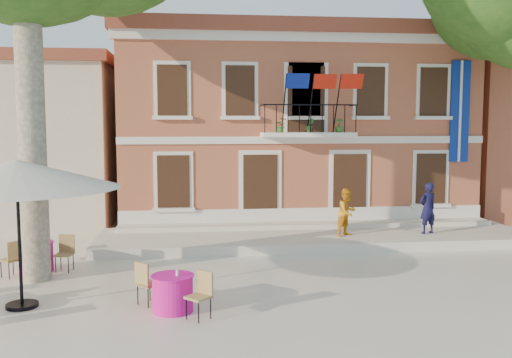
% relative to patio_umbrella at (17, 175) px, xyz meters
% --- Properties ---
extents(ground, '(90.00, 90.00, 0.00)m').
position_rel_patio_umbrella_xyz_m(ground, '(5.59, 1.37, -2.84)').
color(ground, beige).
rests_on(ground, ground).
extents(main_building, '(13.50, 9.59, 7.50)m').
position_rel_patio_umbrella_xyz_m(main_building, '(7.59, 11.35, 0.94)').
color(main_building, '#AB583D').
rests_on(main_building, ground).
extents(neighbor_west, '(9.40, 9.40, 6.40)m').
position_rel_patio_umbrella_xyz_m(neighbor_west, '(-3.91, 12.37, 0.38)').
color(neighbor_west, beige).
rests_on(neighbor_west, ground).
extents(terrace, '(14.00, 3.40, 0.30)m').
position_rel_patio_umbrella_xyz_m(terrace, '(7.59, 5.77, -2.69)').
color(terrace, silver).
rests_on(terrace, ground).
extents(patio_umbrella, '(4.25, 4.25, 3.16)m').
position_rel_patio_umbrella_xyz_m(patio_umbrella, '(0.00, 0.00, 0.00)').
color(patio_umbrella, black).
rests_on(patio_umbrella, ground).
extents(pedestrian_navy, '(0.70, 0.56, 1.67)m').
position_rel_patio_umbrella_xyz_m(pedestrian_navy, '(11.24, 5.32, -1.70)').
color(pedestrian_navy, black).
rests_on(pedestrian_navy, terrace).
extents(pedestrian_orange, '(0.94, 0.89, 1.52)m').
position_rel_patio_umbrella_xyz_m(pedestrian_orange, '(8.53, 5.24, -1.78)').
color(pedestrian_orange, orange).
rests_on(pedestrian_orange, terrace).
extents(cafe_table_1, '(1.65, 1.66, 0.95)m').
position_rel_patio_umbrella_xyz_m(cafe_table_1, '(3.21, -0.64, -2.42)').
color(cafe_table_1, '#E01597').
rests_on(cafe_table_1, ground).
extents(cafe_table_3, '(1.76, 1.84, 0.95)m').
position_rel_patio_umbrella_xyz_m(cafe_table_3, '(-0.48, 3.04, -2.41)').
color(cafe_table_3, '#E01597').
rests_on(cafe_table_3, ground).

